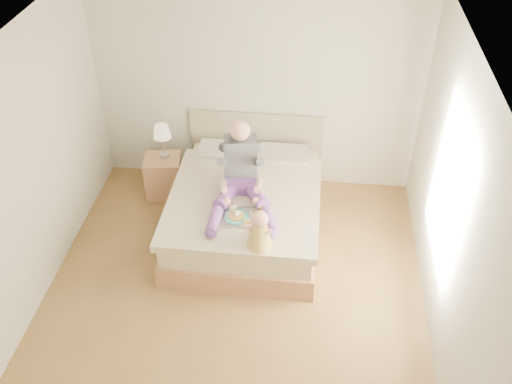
# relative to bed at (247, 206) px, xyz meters

# --- Properties ---
(room) EXTENTS (4.02, 4.22, 2.71)m
(room) POSITION_rel_bed_xyz_m (0.08, -1.08, 1.19)
(room) COLOR brown
(room) RESTS_ON ground
(bed) EXTENTS (1.70, 2.18, 1.00)m
(bed) POSITION_rel_bed_xyz_m (0.00, 0.00, 0.00)
(bed) COLOR #946645
(bed) RESTS_ON ground
(nightstand) EXTENTS (0.50, 0.46, 0.55)m
(nightstand) POSITION_rel_bed_xyz_m (-1.14, 0.51, -0.04)
(nightstand) COLOR #946645
(nightstand) RESTS_ON ground
(lamp) EXTENTS (0.22, 0.22, 0.45)m
(lamp) POSITION_rel_bed_xyz_m (-1.11, 0.57, 0.57)
(lamp) COLOR #B5B7BD
(lamp) RESTS_ON nightstand
(adult) EXTENTS (0.75, 1.11, 0.89)m
(adult) POSITION_rel_bed_xyz_m (-0.04, -0.17, 0.55)
(adult) COLOR #653789
(adult) RESTS_ON bed
(tray) EXTENTS (0.46, 0.38, 0.12)m
(tray) POSITION_rel_bed_xyz_m (0.05, -0.56, 0.32)
(tray) COLOR #B5B7BD
(tray) RESTS_ON bed
(baby) EXTENTS (0.29, 0.39, 0.44)m
(baby) POSITION_rel_bed_xyz_m (0.26, -0.96, 0.47)
(baby) COLOR gold
(baby) RESTS_ON bed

